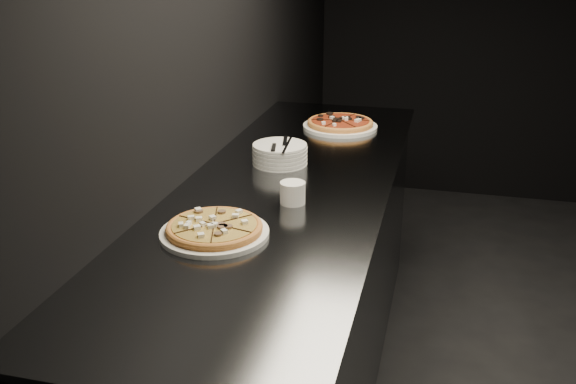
% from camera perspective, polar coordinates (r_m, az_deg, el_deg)
% --- Properties ---
extents(wall_left, '(0.02, 5.00, 2.80)m').
position_cam_1_polar(wall_left, '(2.32, -9.09, 12.83)').
color(wall_left, black).
rests_on(wall_left, floor).
extents(counter, '(0.74, 2.44, 0.92)m').
position_cam_1_polar(counter, '(2.52, 0.01, -8.93)').
color(counter, '#585A5F').
rests_on(counter, floor).
extents(pizza_mushroom, '(0.35, 0.35, 0.04)m').
position_cam_1_polar(pizza_mushroom, '(1.91, -6.55, -3.31)').
color(pizza_mushroom, white).
rests_on(pizza_mushroom, counter).
extents(pizza_tomato, '(0.36, 0.36, 0.04)m').
position_cam_1_polar(pizza_tomato, '(3.02, 4.66, 6.06)').
color(pizza_tomato, white).
rests_on(pizza_tomato, counter).
extents(plate_stack, '(0.21, 0.21, 0.08)m').
position_cam_1_polar(plate_stack, '(2.51, -0.73, 3.40)').
color(plate_stack, white).
rests_on(plate_stack, counter).
extents(cutlery, '(0.07, 0.23, 0.01)m').
position_cam_1_polar(cutlery, '(2.48, -0.64, 4.21)').
color(cutlery, silver).
rests_on(cutlery, plate_stack).
extents(ramekin, '(0.08, 0.08, 0.07)m').
position_cam_1_polar(ramekin, '(2.13, 0.41, -0.01)').
color(ramekin, silver).
rests_on(ramekin, counter).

